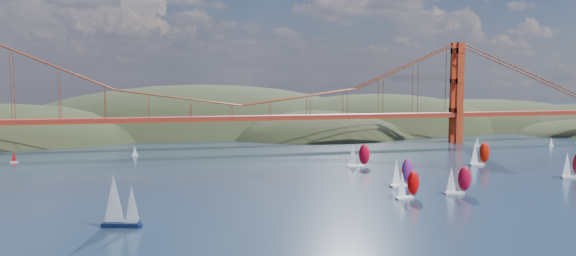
% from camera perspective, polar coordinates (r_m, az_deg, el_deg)
% --- Properties ---
extents(headlands, '(725.00, 225.00, 96.00)m').
position_cam_1_polar(headlands, '(389.94, -0.49, -1.99)').
color(headlands, black).
rests_on(headlands, ground).
extents(bridge, '(552.00, 12.00, 55.00)m').
position_cam_1_polar(bridge, '(281.47, -5.14, 4.37)').
color(bridge, maroon).
rests_on(bridge, ground).
extents(sloop_navy, '(9.60, 6.65, 14.21)m').
position_cam_1_polar(sloop_navy, '(141.60, -16.77, -7.15)').
color(sloop_navy, '#0C1733').
rests_on(sloop_navy, ground).
extents(racer_0, '(8.29, 4.60, 9.29)m').
position_cam_1_polar(racer_0, '(170.90, 12.03, -5.59)').
color(racer_0, white).
rests_on(racer_0, ground).
extents(racer_1, '(8.59, 3.59, 9.80)m').
position_cam_1_polar(racer_1, '(180.93, 16.84, -5.03)').
color(racer_1, silver).
rests_on(racer_1, ground).
extents(racer_2, '(9.13, 3.78, 10.45)m').
position_cam_1_polar(racer_2, '(225.34, 26.94, -3.32)').
color(racer_2, silver).
rests_on(racer_2, ground).
extents(racer_3, '(9.44, 4.19, 10.70)m').
position_cam_1_polar(racer_3, '(243.17, 18.86, -2.43)').
color(racer_3, silver).
rests_on(racer_3, ground).
extents(racer_5, '(9.21, 4.19, 10.42)m').
position_cam_1_polar(racer_5, '(227.33, 7.15, -2.73)').
color(racer_5, white).
rests_on(racer_5, ground).
extents(racer_rwb, '(9.28, 5.26, 10.40)m').
position_cam_1_polar(racer_rwb, '(189.35, 11.48, -4.38)').
color(racer_rwb, white).
rests_on(racer_rwb, ground).
extents(distant_boat_2, '(3.00, 2.00, 4.70)m').
position_cam_1_polar(distant_boat_2, '(264.60, -26.07, -2.66)').
color(distant_boat_2, silver).
rests_on(distant_boat_2, ground).
extents(distant_boat_3, '(3.00, 2.00, 4.70)m').
position_cam_1_polar(distant_boat_3, '(267.31, -15.30, -2.25)').
color(distant_boat_3, silver).
rests_on(distant_boat_3, ground).
extents(distant_boat_4, '(3.00, 2.00, 4.70)m').
position_cam_1_polar(distant_boat_4, '(310.96, 18.66, -1.32)').
color(distant_boat_4, silver).
rests_on(distant_boat_4, ground).
extents(distant_boat_5, '(3.00, 2.00, 4.70)m').
position_cam_1_polar(distant_boat_5, '(324.32, 25.18, -1.28)').
color(distant_boat_5, silver).
rests_on(distant_boat_5, ground).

